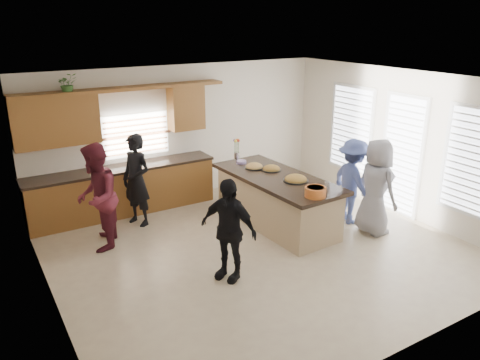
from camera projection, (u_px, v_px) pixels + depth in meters
floor at (259, 249)px, 7.90m from camera, size 6.50×6.50×0.00m
room_shell at (260, 139)px, 7.27m from camera, size 6.52×6.02×2.81m
back_cabinetry at (119, 169)px, 9.09m from camera, size 4.08×0.66×2.46m
right_wall_glazing at (404, 148)px, 8.92m from camera, size 0.06×4.00×2.25m
island at (276, 202)px, 8.71m from camera, size 1.28×2.75×0.95m
platter_front at (296, 180)px, 8.28m from camera, size 0.44×0.44×0.18m
platter_mid at (271, 169)px, 8.86m from camera, size 0.37×0.37×0.15m
platter_back at (254, 167)px, 8.99m from camera, size 0.37×0.37×0.15m
salad_bowl at (315, 191)px, 7.55m from camera, size 0.35×0.35×0.16m
clear_cup at (327, 184)px, 7.99m from camera, size 0.09×0.09×0.10m
plate_stack at (241, 162)px, 9.30m from camera, size 0.20×0.20×0.05m
flower_vase at (237, 149)px, 9.41m from camera, size 0.14×0.14×0.45m
potted_plant at (67, 84)px, 8.24m from camera, size 0.38×0.34×0.37m
woman_left_back at (137, 180)px, 8.59m from camera, size 0.64×0.75×1.73m
woman_left_mid at (97, 197)px, 7.67m from camera, size 0.97×1.07×1.81m
woman_left_front at (228, 230)px, 6.79m from camera, size 0.77×0.99×1.57m
woman_right_back at (353, 181)px, 8.69m from camera, size 0.75×1.12×1.62m
woman_right_front at (376, 187)px, 8.23m from camera, size 0.59×0.87×1.74m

